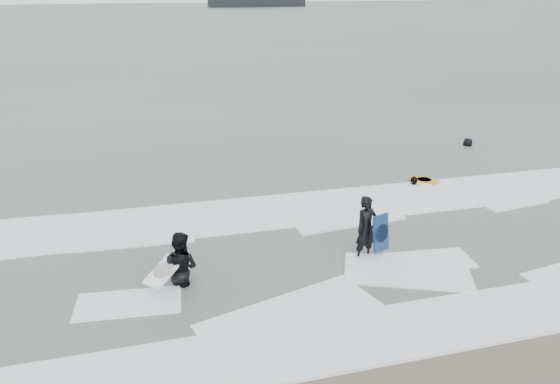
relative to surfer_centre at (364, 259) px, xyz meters
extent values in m
plane|color=brown|center=(-1.64, -2.53, 0.00)|extent=(320.00, 320.00, 0.00)
plane|color=#47544C|center=(-1.64, 77.47, 0.06)|extent=(320.00, 320.00, 0.00)
imported|color=black|center=(0.00, 0.00, 0.00)|extent=(0.74, 0.59, 1.77)
imported|color=black|center=(-4.71, -0.04, 0.00)|extent=(1.17, 1.11, 1.90)
imported|color=black|center=(3.75, 4.55, 0.00)|extent=(0.95, 0.80, 1.52)
imported|color=black|center=(8.25, 8.35, 0.00)|extent=(0.89, 0.78, 1.53)
cube|color=white|center=(-1.64, -3.13, 0.03)|extent=(30.03, 2.32, 0.07)
cube|color=white|center=(-1.64, 3.47, 0.04)|extent=(30.00, 2.60, 0.09)
cube|color=black|center=(24.74, 129.07, 1.01)|extent=(24.07, 4.30, 1.89)
camera|label=1|loc=(-5.24, -11.62, 6.82)|focal=35.00mm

